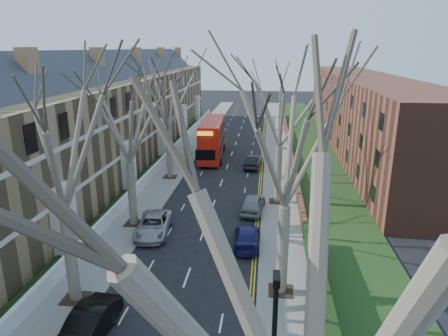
% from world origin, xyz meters
% --- Properties ---
extents(pavement_left, '(3.00, 102.00, 0.12)m').
position_xyz_m(pavement_left, '(-6.00, 39.00, 0.06)').
color(pavement_left, slate).
rests_on(pavement_left, ground).
extents(pavement_right, '(3.00, 102.00, 0.12)m').
position_xyz_m(pavement_right, '(6.00, 39.00, 0.06)').
color(pavement_right, slate).
rests_on(pavement_right, ground).
extents(terrace_left, '(9.70, 78.00, 13.60)m').
position_xyz_m(terrace_left, '(-13.65, 31.00, 5.53)').
color(terrace_left, olive).
rests_on(terrace_left, ground).
extents(flats_right, '(13.97, 54.00, 10.00)m').
position_xyz_m(flats_right, '(17.46, 43.00, 4.98)').
color(flats_right, brown).
rests_on(flats_right, ground).
extents(front_wall_left, '(0.30, 78.00, 1.00)m').
position_xyz_m(front_wall_left, '(-7.65, 31.00, 0.62)').
color(front_wall_left, white).
rests_on(front_wall_left, ground).
extents(grass_verge_right, '(6.00, 102.00, 0.06)m').
position_xyz_m(grass_verge_right, '(10.50, 39.00, 0.15)').
color(grass_verge_right, '#213E16').
rests_on(grass_verge_right, ground).
extents(tree_left_mid, '(10.50, 10.50, 14.71)m').
position_xyz_m(tree_left_mid, '(-5.70, 6.00, 9.56)').
color(tree_left_mid, '#706250').
rests_on(tree_left_mid, ground).
extents(tree_left_far, '(10.15, 10.15, 14.22)m').
position_xyz_m(tree_left_far, '(-5.70, 16.00, 9.24)').
color(tree_left_far, '#706250').
rests_on(tree_left_far, ground).
extents(tree_left_dist, '(10.50, 10.50, 14.71)m').
position_xyz_m(tree_left_dist, '(-5.70, 28.00, 9.56)').
color(tree_left_dist, '#706250').
rests_on(tree_left_dist, ground).
extents(tree_right_near, '(10.85, 10.85, 15.20)m').
position_xyz_m(tree_right_near, '(5.70, -6.00, 9.86)').
color(tree_right_near, '#706250').
rests_on(tree_right_near, ground).
extents(tree_right_mid, '(10.50, 10.50, 14.71)m').
position_xyz_m(tree_right_mid, '(5.70, 8.00, 9.56)').
color(tree_right_mid, '#706250').
rests_on(tree_right_mid, ground).
extents(tree_right_far, '(10.15, 10.15, 14.22)m').
position_xyz_m(tree_right_far, '(5.70, 22.00, 9.24)').
color(tree_right_far, '#706250').
rests_on(tree_right_far, ground).
extents(double_decker_bus, '(3.28, 11.36, 4.69)m').
position_xyz_m(double_decker_bus, '(-2.36, 36.96, 2.31)').
color(double_decker_bus, red).
rests_on(double_decker_bus, ground).
extents(car_left_mid, '(2.00, 4.75, 1.53)m').
position_xyz_m(car_left_mid, '(-3.63, 3.08, 0.76)').
color(car_left_mid, black).
rests_on(car_left_mid, ground).
extents(car_left_far, '(2.87, 5.34, 1.42)m').
position_xyz_m(car_left_far, '(-3.70, 14.65, 0.71)').
color(car_left_far, '#9B9A9F').
rests_on(car_left_far, ground).
extents(car_right_near, '(1.98, 4.53, 1.29)m').
position_xyz_m(car_right_near, '(3.42, 13.62, 0.65)').
color(car_right_near, navy).
rests_on(car_right_near, ground).
extents(car_right_mid, '(2.25, 4.67, 1.54)m').
position_xyz_m(car_right_mid, '(3.59, 19.74, 0.77)').
color(car_right_mid, gray).
rests_on(car_right_mid, ground).
extents(car_right_far, '(2.01, 4.64, 1.48)m').
position_xyz_m(car_right_far, '(3.07, 32.92, 0.74)').
color(car_right_far, black).
rests_on(car_right_far, ground).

